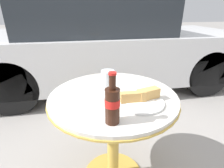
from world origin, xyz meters
TOP-DOWN VIEW (x-y plane):
  - bistro_table at (0.00, 0.00)m, footprint 0.77×0.77m
  - cola_bottle_left at (-0.06, -0.27)m, footprint 0.07×0.07m
  - drinking_glass at (-0.04, -0.02)m, footprint 0.08×0.08m
  - lunch_plate_near at (0.13, -0.13)m, footprint 0.25×0.25m
  - parked_car at (0.25, 1.87)m, footprint 4.12×1.69m

SIDE VIEW (x-z plane):
  - bistro_table at x=0.00m, z-range 0.18..0.87m
  - parked_car at x=0.25m, z-range -0.04..1.29m
  - lunch_plate_near at x=0.13m, z-range 0.68..0.75m
  - drinking_glass at x=-0.04m, z-range 0.69..0.85m
  - cola_bottle_left at x=-0.06m, z-range 0.67..0.91m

